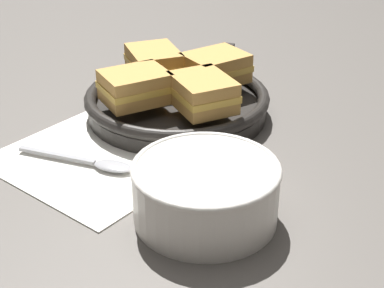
% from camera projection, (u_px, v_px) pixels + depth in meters
% --- Properties ---
extents(ground_plane, '(4.00, 4.00, 0.00)m').
position_uv_depth(ground_plane, '(163.00, 169.00, 0.78)').
color(ground_plane, '#56514C').
extents(napkin, '(0.25, 0.22, 0.00)m').
position_uv_depth(napkin, '(93.00, 160.00, 0.80)').
color(napkin, white).
rests_on(napkin, ground_plane).
extents(soup_bowl, '(0.17, 0.17, 0.07)m').
position_uv_depth(soup_bowl, '(206.00, 189.00, 0.67)').
color(soup_bowl, silver).
rests_on(soup_bowl, ground_plane).
extents(spoon, '(0.17, 0.07, 0.01)m').
position_uv_depth(spoon, '(97.00, 163.00, 0.78)').
color(spoon, '#9E9EA3').
rests_on(spoon, napkin).
extents(skillet, '(0.29, 0.40, 0.04)m').
position_uv_depth(skillet, '(178.00, 102.00, 0.92)').
color(skillet, black).
rests_on(skillet, ground_plane).
extents(sandwich_near_left, '(0.12, 0.11, 0.05)m').
position_uv_depth(sandwich_near_left, '(203.00, 93.00, 0.85)').
color(sandwich_near_left, '#C18E47').
rests_on(sandwich_near_left, skillet).
extents(sandwich_near_right, '(0.10, 0.11, 0.05)m').
position_uv_depth(sandwich_near_right, '(215.00, 68.00, 0.93)').
color(sandwich_near_right, '#C18E47').
rests_on(sandwich_near_right, skillet).
extents(sandwich_far_left, '(0.12, 0.12, 0.05)m').
position_uv_depth(sandwich_far_left, '(154.00, 63.00, 0.95)').
color(sandwich_far_left, '#C18E47').
rests_on(sandwich_far_left, skillet).
extents(sandwich_far_right, '(0.11, 0.12, 0.05)m').
position_uv_depth(sandwich_far_right, '(135.00, 87.00, 0.86)').
color(sandwich_far_right, '#C18E47').
rests_on(sandwich_far_right, skillet).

